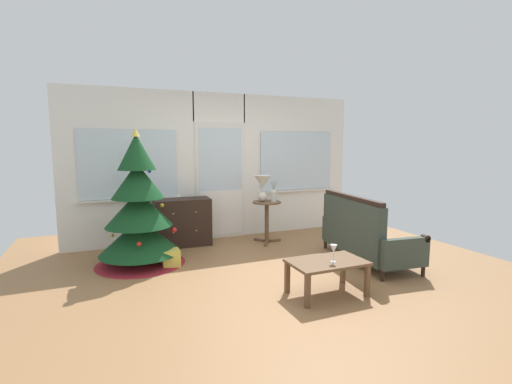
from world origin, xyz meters
TOP-DOWN VIEW (x-y plane):
  - ground_plane at (0.00, 0.00)m, footprint 6.76×6.76m
  - back_wall_with_door at (0.00, 2.08)m, footprint 5.20×0.14m
  - christmas_tree at (-1.49, 1.06)m, footprint 1.22×1.22m
  - dresser_cabinet at (-0.74, 1.79)m, footprint 0.92×0.47m
  - settee_sofa at (1.44, -0.06)m, footprint 0.88×1.69m
  - side_table at (0.61, 1.40)m, footprint 0.50×0.48m
  - table_lamp at (0.55, 1.44)m, footprint 0.28×0.28m
  - flower_vase at (0.71, 1.34)m, footprint 0.11×0.10m
  - coffee_table at (0.32, -0.85)m, footprint 0.84×0.52m
  - wine_glass at (0.35, -0.91)m, footprint 0.08×0.08m
  - gift_box at (-1.12, 0.78)m, footprint 0.24×0.21m

SIDE VIEW (x-z plane):
  - ground_plane at x=0.00m, z-range 0.00..0.00m
  - gift_box at x=-1.12m, z-range 0.00..0.24m
  - coffee_table at x=0.32m, z-range 0.14..0.52m
  - settee_sofa at x=1.44m, z-range -0.10..0.86m
  - dresser_cabinet at x=-0.74m, z-range 0.00..0.78m
  - side_table at x=0.61m, z-range 0.15..0.86m
  - wine_glass at x=0.35m, z-range 0.43..0.62m
  - christmas_tree at x=-1.49m, z-range -0.26..1.63m
  - flower_vase at x=0.71m, z-range 0.65..1.00m
  - table_lamp at x=0.55m, z-range 0.77..1.21m
  - back_wall_with_door at x=0.00m, z-range 0.00..2.55m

